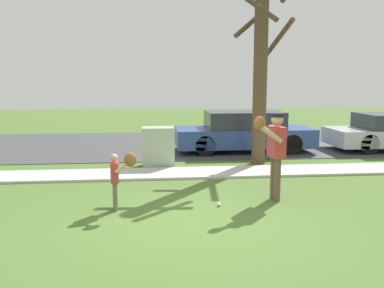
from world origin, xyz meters
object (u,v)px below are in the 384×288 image
(utility_cabinet, at_px, (158,147))
(parked_wagon_blue, at_px, (244,132))
(person_adult, at_px, (275,147))
(street_tree_near, at_px, (261,62))
(baseball, at_px, (219,204))
(person_child, at_px, (118,173))

(utility_cabinet, bearing_deg, parked_wagon_blue, 36.61)
(person_adult, xyz_separation_m, parked_wagon_blue, (0.68, 5.64, -0.42))
(person_adult, height_order, street_tree_near, street_tree_near)
(parked_wagon_blue, bearing_deg, baseball, 72.95)
(parked_wagon_blue, bearing_deg, utility_cabinet, 36.61)
(utility_cabinet, height_order, street_tree_near, street_tree_near)
(person_child, bearing_deg, parked_wagon_blue, 52.31)
(street_tree_near, xyz_separation_m, parked_wagon_blue, (0.02, 2.00, -2.20))
(baseball, height_order, utility_cabinet, utility_cabinet)
(utility_cabinet, distance_m, parked_wagon_blue, 3.59)
(utility_cabinet, relative_size, parked_wagon_blue, 0.24)
(utility_cabinet, bearing_deg, baseball, -74.13)
(utility_cabinet, distance_m, street_tree_near, 3.69)
(baseball, relative_size, parked_wagon_blue, 0.02)
(utility_cabinet, bearing_deg, person_child, -101.70)
(person_adult, bearing_deg, parked_wagon_blue, -102.93)
(person_adult, height_order, baseball, person_adult)
(person_adult, bearing_deg, utility_cabinet, -63.86)
(baseball, height_order, parked_wagon_blue, parked_wagon_blue)
(utility_cabinet, relative_size, street_tree_near, 0.20)
(person_child, distance_m, street_tree_near, 5.82)
(person_adult, distance_m, utility_cabinet, 4.17)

